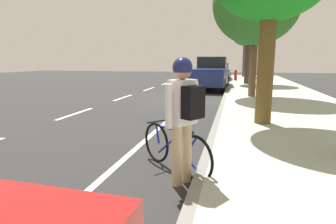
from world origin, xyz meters
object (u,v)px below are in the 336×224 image
object	(u,v)px
parked_sedan_grey_mid	(219,72)
street_tree_mid_block	(256,3)
fire_hydrant	(236,75)
street_tree_far_end	(249,22)
parked_pickup_dark_blue_second	(211,74)
street_tree_corner	(245,36)
bicycle_at_curb	(175,148)
cyclist_with_backpack	(184,108)

from	to	relation	value
parked_sedan_grey_mid	street_tree_mid_block	distance (m)	12.10
fire_hydrant	street_tree_far_end	bearing A→B (deg)	-76.60
parked_pickup_dark_blue_second	street_tree_far_end	distance (m)	4.87
street_tree_mid_block	street_tree_corner	world-z (taller)	street_tree_mid_block
street_tree_corner	street_tree_mid_block	bearing A→B (deg)	-90.00
bicycle_at_curb	street_tree_corner	size ratio (longest dim) A/B	0.28
street_tree_mid_block	fire_hydrant	distance (m)	10.84
parked_pickup_dark_blue_second	parked_sedan_grey_mid	size ratio (longest dim) A/B	1.21
parked_pickup_dark_blue_second	street_tree_far_end	size ratio (longest dim) A/B	0.98
cyclist_with_backpack	parked_pickup_dark_blue_second	bearing A→B (deg)	93.33
parked_sedan_grey_mid	street_tree_corner	bearing A→B (deg)	62.89
bicycle_at_curb	street_tree_mid_block	world-z (taller)	street_tree_mid_block
street_tree_mid_block	street_tree_far_end	distance (m)	7.17
street_tree_corner	parked_sedan_grey_mid	bearing A→B (deg)	-117.11
bicycle_at_curb	fire_hydrant	distance (m)	19.16
parked_pickup_dark_blue_second	street_tree_mid_block	world-z (taller)	street_tree_mid_block
parked_sedan_grey_mid	fire_hydrant	distance (m)	1.85
street_tree_far_end	fire_hydrant	xyz separation A→B (m)	(-0.73, 3.05, -3.63)
cyclist_with_backpack	street_tree_mid_block	size ratio (longest dim) A/B	0.32
parked_sedan_grey_mid	street_tree_corner	distance (m)	5.67
cyclist_with_backpack	street_tree_mid_block	xyz separation A→B (m)	(1.40, 9.38, 2.99)
street_tree_far_end	fire_hydrant	bearing A→B (deg)	103.40
street_tree_far_end	street_tree_mid_block	bearing A→B (deg)	-90.00
bicycle_at_curb	fire_hydrant	bearing A→B (deg)	87.32
street_tree_mid_block	street_tree_corner	distance (m)	15.58
street_tree_corner	parked_pickup_dark_blue_second	bearing A→B (deg)	-101.14
bicycle_at_curb	street_tree_corner	bearing A→B (deg)	86.21
street_tree_corner	cyclist_with_backpack	bearing A→B (deg)	-93.22
street_tree_mid_block	fire_hydrant	size ratio (longest dim) A/B	6.79
parked_sedan_grey_mid	cyclist_with_backpack	bearing A→B (deg)	-88.01
street_tree_mid_block	parked_pickup_dark_blue_second	bearing A→B (deg)	116.69
fire_hydrant	parked_pickup_dark_blue_second	bearing A→B (deg)	-104.19
parked_sedan_grey_mid	street_tree_mid_block	world-z (taller)	street_tree_mid_block
bicycle_at_curb	street_tree_mid_block	bearing A→B (deg)	79.68
street_tree_mid_block	bicycle_at_curb	bearing A→B (deg)	-100.32
parked_pickup_dark_blue_second	street_tree_corner	size ratio (longest dim) A/B	1.11
street_tree_far_end	street_tree_corner	bearing A→B (deg)	90.00
bicycle_at_curb	street_tree_far_end	size ratio (longest dim) A/B	0.25
parked_pickup_dark_blue_second	cyclist_with_backpack	size ratio (longest dim) A/B	2.95
bicycle_at_curb	street_tree_corner	distance (m)	24.81
street_tree_corner	fire_hydrant	bearing A→B (deg)	-97.74
street_tree_corner	fire_hydrant	xyz separation A→B (m)	(-0.73, -5.35, -3.39)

